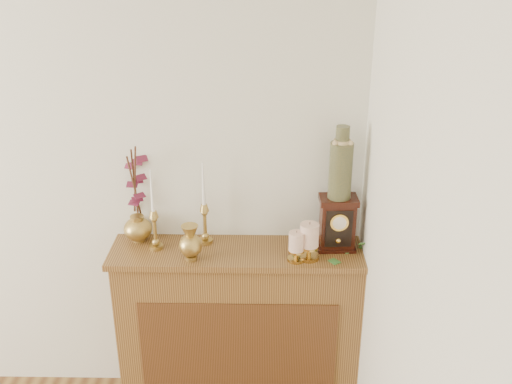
{
  "coord_description": "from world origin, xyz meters",
  "views": [
    {
      "loc": [
        1.53,
        -0.43,
        2.35
      ],
      "look_at": [
        1.49,
        2.05,
        1.26
      ],
      "focal_mm": 42.0,
      "sensor_mm": 36.0,
      "label": 1
    }
  ],
  "objects_px": {
    "candlestick_center": "(205,217)",
    "ceramic_vase": "(341,166)",
    "bud_vase": "(190,243)",
    "candlestick_left": "(154,224)",
    "mantel_clock": "(337,224)",
    "ginger_jar": "(138,195)"
  },
  "relations": [
    {
      "from": "candlestick_center",
      "to": "candlestick_left",
      "type": "bearing_deg",
      "value": -164.89
    },
    {
      "from": "bud_vase",
      "to": "mantel_clock",
      "type": "bearing_deg",
      "value": 10.22
    },
    {
      "from": "candlestick_center",
      "to": "mantel_clock",
      "type": "bearing_deg",
      "value": -3.84
    },
    {
      "from": "candlestick_left",
      "to": "mantel_clock",
      "type": "xyz_separation_m",
      "value": [
        0.87,
        0.02,
        -0.0
      ]
    },
    {
      "from": "mantel_clock",
      "to": "ceramic_vase",
      "type": "bearing_deg",
      "value": 90.0
    },
    {
      "from": "mantel_clock",
      "to": "ceramic_vase",
      "type": "distance_m",
      "value": 0.29
    },
    {
      "from": "candlestick_left",
      "to": "ceramic_vase",
      "type": "height_order",
      "value": "ceramic_vase"
    },
    {
      "from": "ceramic_vase",
      "to": "bud_vase",
      "type": "bearing_deg",
      "value": -169.58
    },
    {
      "from": "candlestick_left",
      "to": "bud_vase",
      "type": "distance_m",
      "value": 0.21
    },
    {
      "from": "ginger_jar",
      "to": "bud_vase",
      "type": "bearing_deg",
      "value": -37.85
    },
    {
      "from": "bud_vase",
      "to": "ginger_jar",
      "type": "bearing_deg",
      "value": 142.15
    },
    {
      "from": "candlestick_center",
      "to": "ceramic_vase",
      "type": "distance_m",
      "value": 0.7
    },
    {
      "from": "ginger_jar",
      "to": "ceramic_vase",
      "type": "xyz_separation_m",
      "value": [
        0.97,
        -0.09,
        0.19
      ]
    },
    {
      "from": "candlestick_center",
      "to": "ginger_jar",
      "type": "xyz_separation_m",
      "value": [
        -0.33,
        0.05,
        0.09
      ]
    },
    {
      "from": "bud_vase",
      "to": "ceramic_vase",
      "type": "xyz_separation_m",
      "value": [
        0.69,
        0.13,
        0.34
      ]
    },
    {
      "from": "mantel_clock",
      "to": "ceramic_vase",
      "type": "xyz_separation_m",
      "value": [
        -0.0,
        0.0,
        0.29
      ]
    },
    {
      "from": "bud_vase",
      "to": "mantel_clock",
      "type": "distance_m",
      "value": 0.7
    },
    {
      "from": "candlestick_left",
      "to": "ginger_jar",
      "type": "bearing_deg",
      "value": 130.53
    },
    {
      "from": "ginger_jar",
      "to": "mantel_clock",
      "type": "relative_size",
      "value": 1.91
    },
    {
      "from": "candlestick_left",
      "to": "mantel_clock",
      "type": "distance_m",
      "value": 0.87
    },
    {
      "from": "ginger_jar",
      "to": "mantel_clock",
      "type": "height_order",
      "value": "ginger_jar"
    },
    {
      "from": "candlestick_center",
      "to": "ginger_jar",
      "type": "distance_m",
      "value": 0.34
    }
  ]
}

